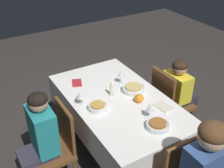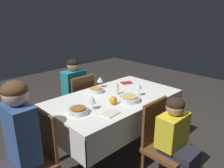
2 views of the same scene
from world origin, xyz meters
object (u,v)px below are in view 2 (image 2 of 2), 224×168
(chair_west, at_px, (36,156))
(chair_north, at_px, (79,102))
(chair_south, at_px, (162,141))
(wine_glass_west, at_px, (92,100))
(orange_fruit, at_px, (113,100))
(candle_centerpiece, at_px, (118,90))
(bowl_west, at_px, (78,110))
(bowl_south, at_px, (130,99))
(person_child_yellow, at_px, (178,144))
(napkin_red_folded, at_px, (127,83))
(napkin_spare_side, at_px, (111,113))
(wine_glass_south, at_px, (139,87))
(bowl_north, at_px, (96,90))
(wine_glass_north, at_px, (100,80))
(person_adult_denim, at_px, (16,144))
(dining_table, at_px, (114,105))
(person_child_teal, at_px, (72,92))

(chair_west, relative_size, chair_north, 1.00)
(chair_west, height_order, chair_south, same)
(wine_glass_west, xyz_separation_m, orange_fruit, (0.23, -0.05, -0.06))
(chair_north, relative_size, candle_centerpiece, 6.07)
(bowl_west, bearing_deg, bowl_south, -14.45)
(person_child_yellow, bearing_deg, napkin_red_folded, 66.33)
(napkin_red_folded, relative_size, napkin_spare_side, 0.95)
(wine_glass_south, height_order, napkin_red_folded, wine_glass_south)
(bowl_north, distance_m, wine_glass_north, 0.19)
(wine_glass_south, xyz_separation_m, napkin_red_folded, (0.23, 0.39, -0.10))
(person_child_yellow, relative_size, candle_centerpiece, 6.66)
(chair_south, xyz_separation_m, wine_glass_west, (-0.37, 0.57, 0.36))
(person_adult_denim, relative_size, candle_centerpiece, 8.19)
(chair_north, relative_size, napkin_spare_side, 4.97)
(chair_north, distance_m, wine_glass_west, 0.90)
(chair_south, relative_size, candle_centerpiece, 6.07)
(bowl_west, xyz_separation_m, orange_fruit, (0.38, -0.08, 0.01))
(person_child_yellow, relative_size, bowl_west, 4.94)
(dining_table, xyz_separation_m, orange_fruit, (-0.15, -0.14, 0.14))
(chair_north, relative_size, person_adult_denim, 0.74)
(wine_glass_south, distance_m, candle_centerpiece, 0.25)
(chair_west, bearing_deg, person_adult_denim, -90.00)
(bowl_west, height_order, wine_glass_west, wine_glass_west)
(dining_table, xyz_separation_m, chair_north, (-0.02, 0.66, -0.17))
(wine_glass_north, relative_size, wine_glass_south, 0.91)
(person_adult_denim, xyz_separation_m, wine_glass_north, (1.20, 0.37, 0.18))
(person_child_teal, bearing_deg, bowl_south, 92.90)
(wine_glass_west, bearing_deg, person_child_teal, 67.95)
(napkin_red_folded, bearing_deg, napkin_spare_side, -147.14)
(chair_west, xyz_separation_m, bowl_west, (0.44, -0.03, 0.29))
(chair_south, relative_size, napkin_spare_side, 4.97)
(wine_glass_north, xyz_separation_m, bowl_south, (-0.06, -0.54, -0.07))
(dining_table, bearing_deg, napkin_spare_side, -139.52)
(chair_west, distance_m, napkin_spare_side, 0.74)
(chair_north, xyz_separation_m, wine_glass_south, (0.24, -0.83, 0.37))
(chair_west, distance_m, wine_glass_west, 0.69)
(dining_table, distance_m, orange_fruit, 0.25)
(dining_table, distance_m, napkin_red_folded, 0.51)
(person_child_yellow, xyz_separation_m, napkin_spare_side, (-0.32, 0.54, 0.23))
(bowl_west, bearing_deg, candle_centerpiece, 7.70)
(person_adult_denim, xyz_separation_m, bowl_north, (1.06, 0.27, 0.11))
(napkin_spare_side, bearing_deg, candle_centerpiece, 37.17)
(dining_table, relative_size, orange_fruit, 17.61)
(bowl_north, xyz_separation_m, napkin_red_folded, (0.50, -0.03, -0.02))
(person_child_yellow, height_order, bowl_west, person_child_yellow)
(wine_glass_south, distance_m, napkin_red_folded, 0.47)
(bowl_west, distance_m, bowl_south, 0.58)
(chair_west, xyz_separation_m, napkin_red_folded, (1.41, 0.25, 0.27))
(chair_south, xyz_separation_m, bowl_north, (-0.05, 0.90, 0.29))
(dining_table, relative_size, wine_glass_south, 9.83)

